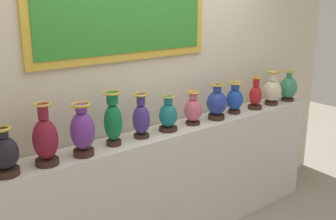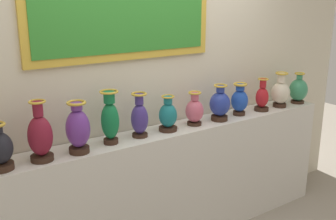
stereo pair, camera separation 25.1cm
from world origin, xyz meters
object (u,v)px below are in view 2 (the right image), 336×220
at_px(vase_burgundy, 40,136).
at_px(vase_crimson, 262,98).
at_px(vase_ivory, 280,92).
at_px(vase_indigo, 140,118).
at_px(vase_emerald, 110,119).
at_px(vase_teal, 168,116).
at_px(vase_jade, 298,90).
at_px(vase_violet, 78,129).
at_px(vase_rose, 195,110).
at_px(vase_sapphire, 240,100).
at_px(vase_cobalt, 220,104).

height_order(vase_burgundy, vase_crimson, vase_burgundy).
bearing_deg(vase_ivory, vase_indigo, 178.91).
xyz_separation_m(vase_emerald, vase_teal, (0.52, 0.00, -0.07)).
distance_m(vase_teal, vase_jade, 1.61).
xyz_separation_m(vase_burgundy, vase_teal, (1.05, 0.03, -0.05)).
height_order(vase_violet, vase_crimson, vase_violet).
relative_size(vase_rose, vase_crimson, 0.92).
distance_m(vase_burgundy, vase_sapphire, 1.86).
height_order(vase_rose, vase_jade, vase_jade).
xyz_separation_m(vase_burgundy, vase_sapphire, (1.86, 0.03, -0.03)).
height_order(vase_indigo, vase_teal, vase_indigo).
distance_m(vase_ivory, vase_jade, 0.27).
distance_m(vase_indigo, vase_sapphire, 1.07).
relative_size(vase_teal, vase_ivory, 0.85).
height_order(vase_burgundy, vase_ivory, vase_burgundy).
height_order(vase_emerald, vase_teal, vase_emerald).
bearing_deg(vase_rose, vase_indigo, 179.24).
bearing_deg(vase_burgundy, vase_emerald, 3.24).
bearing_deg(vase_emerald, vase_jade, -0.78).
distance_m(vase_rose, vase_ivory, 1.07).
relative_size(vase_sapphire, vase_crimson, 0.96).
bearing_deg(vase_ivory, vase_teal, 178.91).
bearing_deg(vase_crimson, vase_cobalt, -179.49).
distance_m(vase_sapphire, vase_crimson, 0.28).
bearing_deg(vase_violet, vase_emerald, 8.53).
height_order(vase_emerald, vase_rose, vase_emerald).
bearing_deg(vase_crimson, vase_sapphire, 176.09).
relative_size(vase_teal, vase_rose, 1.01).
height_order(vase_indigo, vase_crimson, vase_indigo).
bearing_deg(vase_crimson, vase_burgundy, -179.69).
distance_m(vase_emerald, vase_cobalt, 1.06).
bearing_deg(vase_emerald, vase_violet, -171.47).
relative_size(vase_indigo, vase_teal, 1.20).
bearing_deg(vase_cobalt, vase_jade, -0.31).
relative_size(vase_emerald, vase_cobalt, 1.25).
height_order(vase_indigo, vase_ivory, vase_indigo).
bearing_deg(vase_sapphire, vase_cobalt, -174.81).
xyz_separation_m(vase_indigo, vase_cobalt, (0.80, -0.03, -0.01)).
relative_size(vase_cobalt, vase_ivory, 0.93).
distance_m(vase_violet, vase_rose, 1.07).
bearing_deg(vase_emerald, vase_teal, 0.29).
xyz_separation_m(vase_violet, vase_ivory, (2.13, 0.02, -0.03)).
relative_size(vase_cobalt, vase_sapphire, 1.07).
height_order(vase_burgundy, vase_cobalt, vase_burgundy).
distance_m(vase_violet, vase_teal, 0.79).
xyz_separation_m(vase_burgundy, vase_indigo, (0.79, 0.04, -0.02)).
bearing_deg(vase_sapphire, vase_emerald, -179.97).
height_order(vase_burgundy, vase_emerald, vase_burgundy).
xyz_separation_m(vase_emerald, vase_sapphire, (1.33, 0.00, -0.05)).
relative_size(vase_emerald, vase_teal, 1.38).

